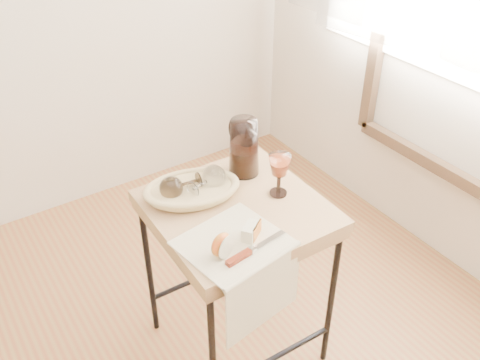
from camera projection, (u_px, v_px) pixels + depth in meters
side_table at (237, 280)px, 2.05m from camera, size 0.59×0.59×0.73m
tea_towel at (233, 243)px, 1.68m from camera, size 0.35×0.33×0.01m
bread_basket at (192, 191)px, 1.88m from camera, size 0.35×0.29×0.04m
goblet_lying_a at (183, 184)px, 1.86m from camera, size 0.14×0.10×0.08m
goblet_lying_b at (205, 182)px, 1.87m from camera, size 0.16×0.12×0.09m
pitcher at (244, 147)px, 1.95m from camera, size 0.22×0.27×0.26m
wine_goblet at (279, 175)px, 1.86m from camera, size 0.10×0.10×0.16m
apple_half at (221, 244)px, 1.61m from camera, size 0.09×0.07×0.08m
apple_wedge at (251, 231)px, 1.69m from camera, size 0.08×0.07×0.05m
table_knife at (254, 248)px, 1.64m from camera, size 0.23×0.05×0.02m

